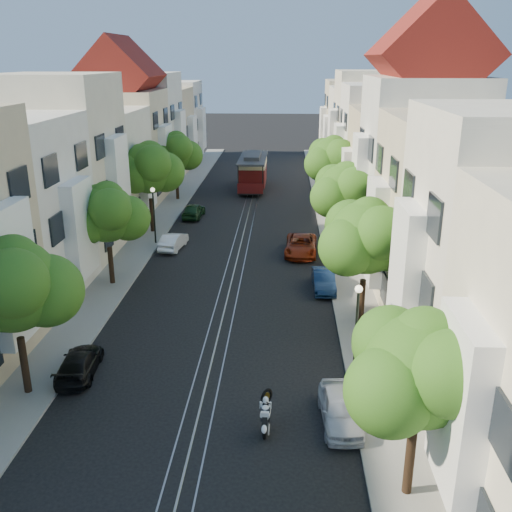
# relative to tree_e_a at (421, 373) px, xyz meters

# --- Properties ---
(ground) EXTENTS (200.00, 200.00, 0.00)m
(ground) POSITION_rel_tree_e_a_xyz_m (-7.26, 31.02, -4.40)
(ground) COLOR black
(ground) RESTS_ON ground
(sidewalk_east) EXTENTS (2.50, 80.00, 0.12)m
(sidewalk_east) POSITION_rel_tree_e_a_xyz_m (-0.01, 31.02, -4.34)
(sidewalk_east) COLOR gray
(sidewalk_east) RESTS_ON ground
(sidewalk_west) EXTENTS (2.50, 80.00, 0.12)m
(sidewalk_west) POSITION_rel_tree_e_a_xyz_m (-14.51, 31.02, -4.34)
(sidewalk_west) COLOR gray
(sidewalk_west) RESTS_ON ground
(rail_left) EXTENTS (0.06, 80.00, 0.02)m
(rail_left) POSITION_rel_tree_e_a_xyz_m (-7.81, 31.02, -4.39)
(rail_left) COLOR gray
(rail_left) RESTS_ON ground
(rail_slot) EXTENTS (0.06, 80.00, 0.02)m
(rail_slot) POSITION_rel_tree_e_a_xyz_m (-7.26, 31.02, -4.39)
(rail_slot) COLOR gray
(rail_slot) RESTS_ON ground
(rail_right) EXTENTS (0.06, 80.00, 0.02)m
(rail_right) POSITION_rel_tree_e_a_xyz_m (-6.71, 31.02, -4.39)
(rail_right) COLOR gray
(rail_right) RESTS_ON ground
(lane_line) EXTENTS (0.08, 80.00, 0.01)m
(lane_line) POSITION_rel_tree_e_a_xyz_m (-7.26, 31.02, -4.40)
(lane_line) COLOR tan
(lane_line) RESTS_ON ground
(townhouses_east) EXTENTS (7.75, 72.00, 12.00)m
(townhouses_east) POSITION_rel_tree_e_a_xyz_m (4.61, 30.94, 0.79)
(townhouses_east) COLOR beige
(townhouses_east) RESTS_ON ground
(townhouses_west) EXTENTS (7.75, 72.00, 11.76)m
(townhouses_west) POSITION_rel_tree_e_a_xyz_m (-19.13, 30.94, 0.68)
(townhouses_west) COLOR silver
(townhouses_west) RESTS_ON ground
(tree_e_a) EXTENTS (4.72, 3.87, 6.27)m
(tree_e_a) POSITION_rel_tree_e_a_xyz_m (0.00, 0.00, 0.00)
(tree_e_a) COLOR black
(tree_e_a) RESTS_ON ground
(tree_e_b) EXTENTS (4.93, 4.08, 6.68)m
(tree_e_b) POSITION_rel_tree_e_a_xyz_m (0.00, 12.00, 0.34)
(tree_e_b) COLOR black
(tree_e_b) RESTS_ON ground
(tree_e_c) EXTENTS (4.84, 3.99, 6.52)m
(tree_e_c) POSITION_rel_tree_e_a_xyz_m (0.00, 23.00, 0.20)
(tree_e_c) COLOR black
(tree_e_c) RESTS_ON ground
(tree_e_d) EXTENTS (5.01, 4.16, 6.85)m
(tree_e_d) POSITION_rel_tree_e_a_xyz_m (0.00, 34.00, 0.47)
(tree_e_d) COLOR black
(tree_e_d) RESTS_ON ground
(tree_w_a) EXTENTS (4.93, 4.08, 6.68)m
(tree_w_a) POSITION_rel_tree_e_a_xyz_m (-14.40, 5.00, 0.34)
(tree_w_a) COLOR black
(tree_w_a) RESTS_ON ground
(tree_w_b) EXTENTS (4.72, 3.87, 6.27)m
(tree_w_b) POSITION_rel_tree_e_a_xyz_m (-14.40, 17.00, 0.00)
(tree_w_b) COLOR black
(tree_w_b) RESTS_ON ground
(tree_w_c) EXTENTS (5.13, 4.28, 7.09)m
(tree_w_c) POSITION_rel_tree_e_a_xyz_m (-14.40, 28.00, 0.67)
(tree_w_c) COLOR black
(tree_w_c) RESTS_ON ground
(tree_w_d) EXTENTS (4.84, 3.99, 6.52)m
(tree_w_d) POSITION_rel_tree_e_a_xyz_m (-14.40, 39.00, 0.20)
(tree_w_d) COLOR black
(tree_w_d) RESTS_ON ground
(lamp_east) EXTENTS (0.32, 0.32, 4.16)m
(lamp_east) POSITION_rel_tree_e_a_xyz_m (-0.96, 7.02, -1.55)
(lamp_east) COLOR black
(lamp_east) RESTS_ON ground
(lamp_west) EXTENTS (0.32, 0.32, 4.16)m
(lamp_west) POSITION_rel_tree_e_a_xyz_m (-13.56, 25.02, -1.55)
(lamp_west) COLOR black
(lamp_west) RESTS_ON ground
(sportbike_rider) EXTENTS (0.48, 1.74, 1.39)m
(sportbike_rider) POSITION_rel_tree_e_a_xyz_m (-4.64, 3.13, -3.64)
(sportbike_rider) COLOR black
(sportbike_rider) RESTS_ON ground
(cable_car) EXTENTS (2.80, 8.82, 3.38)m
(cable_car) POSITION_rel_tree_e_a_xyz_m (-7.42, 44.37, -2.39)
(cable_car) COLOR black
(cable_car) RESTS_ON ground
(parked_car_e_near) EXTENTS (1.66, 3.67, 1.22)m
(parked_car_e_near) POSITION_rel_tree_e_a_xyz_m (-1.84, 3.68, -3.79)
(parked_car_e_near) COLOR silver
(parked_car_e_near) RESTS_ON ground
(parked_car_e_mid) EXTENTS (1.33, 3.61, 1.18)m
(parked_car_e_mid) POSITION_rel_tree_e_a_xyz_m (-1.66, 16.85, -3.81)
(parked_car_e_mid) COLOR #0B1D3A
(parked_car_e_mid) RESTS_ON ground
(parked_car_e_far) EXTENTS (2.40, 4.77, 1.29)m
(parked_car_e_far) POSITION_rel_tree_e_a_xyz_m (-2.86, 23.37, -3.75)
(parked_car_e_far) COLOR maroon
(parked_car_e_far) RESTS_ON ground
(parked_car_w_near) EXTENTS (1.84, 3.84, 1.08)m
(parked_car_w_near) POSITION_rel_tree_e_a_xyz_m (-12.86, 6.64, -3.86)
(parked_car_w_near) COLOR black
(parked_car_w_near) RESTS_ON ground
(parked_car_w_mid) EXTENTS (1.68, 3.67, 1.17)m
(parked_car_w_mid) POSITION_rel_tree_e_a_xyz_m (-12.04, 24.06, -3.81)
(parked_car_w_mid) COLOR white
(parked_car_w_mid) RESTS_ON ground
(parked_car_w_far) EXTENTS (1.74, 3.80, 1.26)m
(parked_car_w_far) POSITION_rel_tree_e_a_xyz_m (-11.89, 32.59, -3.77)
(parked_car_w_far) COLOR #153519
(parked_car_w_far) RESTS_ON ground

